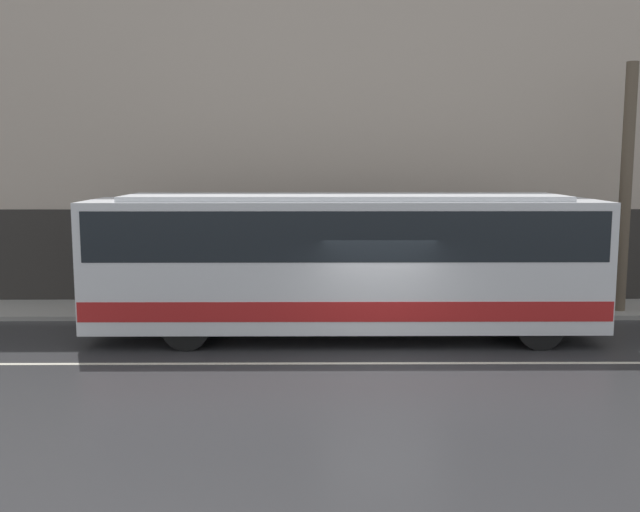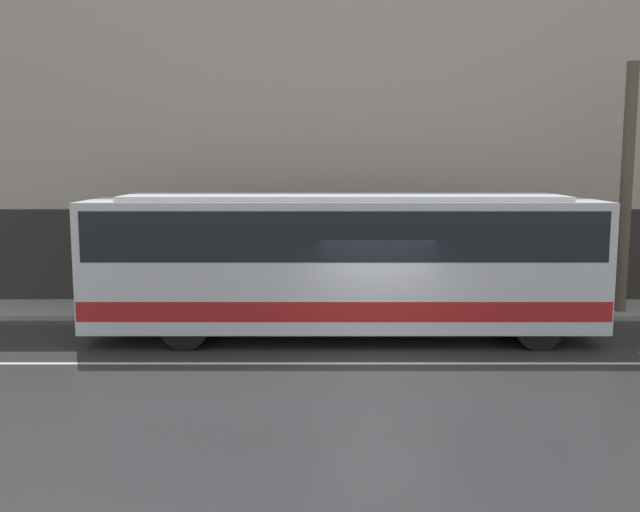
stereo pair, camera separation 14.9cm
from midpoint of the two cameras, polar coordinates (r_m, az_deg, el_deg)
name	(u,v)px [view 1 (the left image)]	position (r m, az deg, el deg)	size (l,w,h in m)	color
ground_plane	(383,363)	(15.17, 4.77, -8.56)	(60.00, 60.00, 0.00)	#2D2D30
sidewalk	(366,309)	(20.15, 3.45, -4.27)	(60.00, 2.34, 0.13)	gray
building_facade	(364,105)	(21.08, 3.34, 11.93)	(60.00, 0.35, 12.00)	#B7A899
lane_stripe	(383,363)	(15.17, 4.77, -8.55)	(54.00, 0.14, 0.01)	beige
transit_bus	(344,258)	(16.88, 1.68, -0.15)	(11.96, 2.55, 3.43)	silver
utility_pole_near	(626,189)	(20.94, 23.07, 4.98)	(0.32, 0.32, 6.68)	brown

